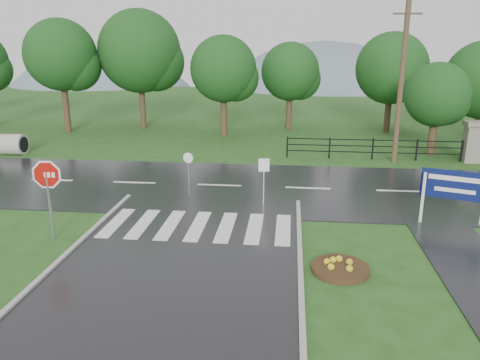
# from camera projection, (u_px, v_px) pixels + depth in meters

# --- Properties ---
(ground) EXTENTS (120.00, 120.00, 0.00)m
(ground) POSITION_uv_depth(u_px,v_px,m) (160.00, 302.00, 11.77)
(ground) COLOR #214D19
(ground) RESTS_ON ground
(main_road) EXTENTS (90.00, 8.00, 0.04)m
(main_road) POSITION_uv_depth(u_px,v_px,m) (219.00, 186.00, 21.31)
(main_road) COLOR black
(main_road) RESTS_ON ground
(walkway) EXTENTS (2.20, 11.00, 0.04)m
(walkway) POSITION_uv_depth(u_px,v_px,m) (458.00, 250.00, 14.71)
(walkway) COLOR #262628
(walkway) RESTS_ON ground
(crosswalk) EXTENTS (6.50, 2.80, 0.02)m
(crosswalk) POSITION_uv_depth(u_px,v_px,m) (198.00, 226.00, 16.53)
(crosswalk) COLOR silver
(crosswalk) RESTS_ON ground
(pillar_west) EXTENTS (1.00, 1.00, 2.24)m
(pillar_west) POSITION_uv_depth(u_px,v_px,m) (472.00, 141.00, 25.36)
(pillar_west) COLOR gray
(pillar_west) RESTS_ON ground
(fence_west) EXTENTS (9.58, 0.08, 1.20)m
(fence_west) POSITION_uv_depth(u_px,v_px,m) (373.00, 147.00, 26.03)
(fence_west) COLOR black
(fence_west) RESTS_ON ground
(hills) EXTENTS (102.00, 48.00, 48.00)m
(hills) POSITION_uv_depth(u_px,v_px,m) (291.00, 180.00, 77.79)
(hills) COLOR slate
(hills) RESTS_ON ground
(treeline) EXTENTS (83.20, 5.20, 10.00)m
(treeline) POSITION_uv_depth(u_px,v_px,m) (261.00, 131.00, 34.57)
(treeline) COLOR #123C14
(treeline) RESTS_ON ground
(stop_sign) EXTENTS (1.27, 0.13, 2.86)m
(stop_sign) POSITION_uv_depth(u_px,v_px,m) (47.00, 182.00, 15.00)
(stop_sign) COLOR #939399
(stop_sign) RESTS_ON ground
(estate_billboard) EXTENTS (2.21, 0.82, 1.99)m
(estate_billboard) POSITION_uv_depth(u_px,v_px,m) (455.00, 188.00, 16.44)
(estate_billboard) COLOR silver
(estate_billboard) RESTS_ON ground
(flower_bed) EXTENTS (1.65, 1.65, 0.33)m
(flower_bed) POSITION_uv_depth(u_px,v_px,m) (340.00, 268.00, 13.31)
(flower_bed) COLOR #332111
(flower_bed) RESTS_ON ground
(reg_sign_small) EXTENTS (0.43, 0.07, 1.92)m
(reg_sign_small) POSITION_uv_depth(u_px,v_px,m) (264.00, 172.00, 18.46)
(reg_sign_small) COLOR #939399
(reg_sign_small) RESTS_ON ground
(reg_sign_round) EXTENTS (0.44, 0.12, 1.90)m
(reg_sign_round) POSITION_uv_depth(u_px,v_px,m) (189.00, 168.00, 19.58)
(reg_sign_round) COLOR #939399
(reg_sign_round) RESTS_ON ground
(utility_pole_east) EXTENTS (1.48, 0.31, 8.35)m
(utility_pole_east) POSITION_uv_depth(u_px,v_px,m) (401.00, 83.00, 24.45)
(utility_pole_east) COLOR #473523
(utility_pole_east) RESTS_ON ground
(entrance_tree_left) EXTENTS (3.62, 3.62, 5.30)m
(entrance_tree_left) POSITION_uv_depth(u_px,v_px,m) (437.00, 95.00, 26.32)
(entrance_tree_left) COLOR #3D2B1C
(entrance_tree_left) RESTS_ON ground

